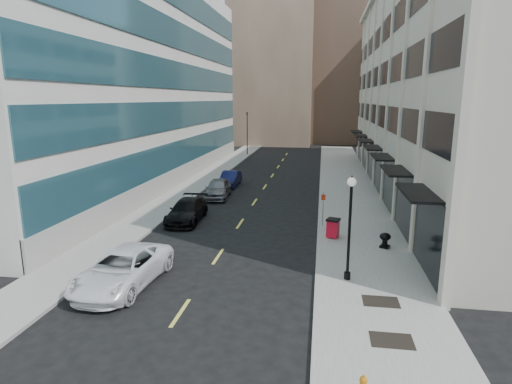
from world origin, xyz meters
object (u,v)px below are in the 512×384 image
(car_white_van, at_px, (123,269))
(lamppost, at_px, (350,219))
(car_silver_sedan, at_px, (218,188))
(sign_post, at_px, (323,204))
(urn_planter, at_px, (385,239))
(traffic_signal, at_px, (247,115))
(car_black_pickup, at_px, (187,211))
(car_blue_sedan, at_px, (230,179))
(trash_bin, at_px, (333,227))

(car_white_van, bearing_deg, lamppost, 15.17)
(car_silver_sedan, relative_size, sign_post, 2.12)
(car_silver_sedan, xyz_separation_m, urn_planter, (11.80, -10.73, -0.13))
(traffic_signal, height_order, car_black_pickup, traffic_signal)
(car_white_van, height_order, sign_post, sign_post)
(car_blue_sedan, xyz_separation_m, trash_bin, (9.08, -14.18, 0.06))
(car_white_van, xyz_separation_m, car_black_pickup, (-0.37, 10.08, -0.06))
(car_blue_sedan, bearing_deg, trash_bin, -56.92)
(car_silver_sedan, relative_size, urn_planter, 5.61)
(car_black_pickup, bearing_deg, urn_planter, -19.25)
(car_white_van, bearing_deg, trash_bin, 44.18)
(lamppost, bearing_deg, car_white_van, -168.87)
(traffic_signal, height_order, car_blue_sedan, traffic_signal)
(sign_post, bearing_deg, lamppost, -87.01)
(car_black_pickup, relative_size, car_silver_sedan, 1.08)
(lamppost, height_order, sign_post, lamppost)
(car_black_pickup, distance_m, trash_bin, 9.76)
(sign_post, bearing_deg, urn_planter, -51.55)
(urn_planter, bearing_deg, traffic_signal, 110.49)
(sign_post, bearing_deg, trash_bin, -80.06)
(traffic_signal, relative_size, trash_bin, 6.23)
(car_white_van, relative_size, lamppost, 1.20)
(car_white_van, xyz_separation_m, urn_planter, (11.80, 6.35, -0.13))
(car_silver_sedan, xyz_separation_m, sign_post, (8.50, -7.23, 0.78))
(car_black_pickup, height_order, trash_bin, car_black_pickup)
(car_white_van, distance_m, lamppost, 10.01)
(traffic_signal, xyz_separation_m, car_silver_sedan, (2.30, -27.00, -4.94))
(car_blue_sedan, height_order, urn_planter, car_blue_sedan)
(car_black_pickup, distance_m, lamppost, 13.09)
(sign_post, bearing_deg, car_white_van, -135.65)
(sign_post, xyz_separation_m, urn_planter, (3.30, -3.50, -0.92))
(car_silver_sedan, relative_size, car_blue_sedan, 1.09)
(car_silver_sedan, height_order, trash_bin, car_silver_sedan)
(sign_post, bearing_deg, traffic_signal, 102.64)
(trash_bin, bearing_deg, sign_post, 122.78)
(car_black_pickup, relative_size, lamppost, 1.06)
(car_silver_sedan, relative_size, lamppost, 0.98)
(traffic_signal, distance_m, car_silver_sedan, 27.54)
(traffic_signal, bearing_deg, urn_planter, -69.51)
(car_blue_sedan, distance_m, trash_bin, 16.84)
(car_white_van, bearing_deg, traffic_signal, 97.03)
(car_blue_sedan, bearing_deg, urn_planter, -52.24)
(sign_post, bearing_deg, car_blue_sedan, 120.49)
(traffic_signal, bearing_deg, car_white_van, -87.01)
(urn_planter, bearing_deg, car_silver_sedan, 137.72)
(trash_bin, relative_size, sign_post, 0.52)
(car_black_pickup, height_order, car_silver_sedan, car_silver_sedan)
(urn_planter, bearing_deg, car_black_pickup, 162.96)
(traffic_signal, distance_m, urn_planter, 40.60)
(trash_bin, relative_size, urn_planter, 1.37)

